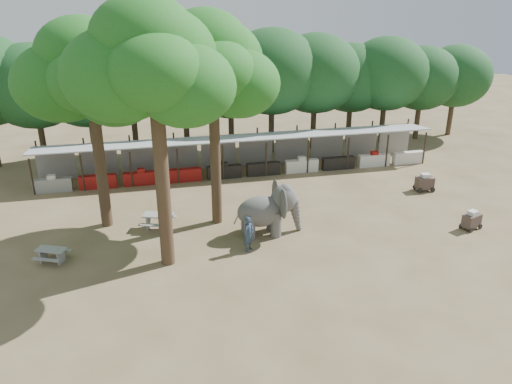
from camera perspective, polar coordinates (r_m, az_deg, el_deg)
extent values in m
plane|color=brown|center=(23.62, 5.20, -8.73)|extent=(100.00, 100.00, 0.00)
cube|color=#A4A6AC|center=(35.19, -1.77, 6.21)|extent=(28.00, 2.99, 0.39)
cylinder|color=#2D2319|center=(34.17, -22.45, 1.75)|extent=(0.12, 0.12, 2.40)
cylinder|color=#2D2319|center=(36.64, -21.92, 3.45)|extent=(0.12, 0.12, 2.80)
cube|color=gray|center=(34.64, -22.22, 0.72)|extent=(2.38, 0.50, 0.90)
cube|color=gray|center=(36.71, -21.85, 2.84)|extent=(2.52, 0.12, 2.00)
cylinder|color=#2D2319|center=(33.79, -17.78, 2.17)|extent=(0.12, 0.12, 2.40)
cylinder|color=#2D2319|center=(36.29, -17.57, 3.86)|extent=(0.12, 0.12, 2.80)
cube|color=maroon|center=(34.28, -17.62, 1.13)|extent=(2.38, 0.50, 0.90)
cube|color=gray|center=(36.36, -17.50, 3.24)|extent=(2.52, 0.12, 2.00)
cylinder|color=#2D2319|center=(33.65, -13.04, 2.59)|extent=(0.12, 0.12, 2.40)
cylinder|color=#2D2319|center=(36.16, -13.15, 4.25)|extent=(0.12, 0.12, 2.80)
cube|color=maroon|center=(34.13, -12.95, 1.53)|extent=(2.38, 0.50, 0.90)
cube|color=gray|center=(36.23, -13.10, 3.63)|extent=(2.52, 0.12, 2.00)
cylinder|color=#2D2319|center=(33.74, -8.30, 2.98)|extent=(0.12, 0.12, 2.40)
cylinder|color=#2D2319|center=(36.24, -8.72, 4.62)|extent=(0.12, 0.12, 2.80)
cube|color=maroon|center=(34.22, -8.27, 1.93)|extent=(2.38, 0.50, 0.90)
cube|color=gray|center=(36.32, -8.68, 4.00)|extent=(2.52, 0.12, 2.00)
cylinder|color=#2D2319|center=(34.06, -3.60, 3.36)|extent=(0.12, 0.12, 2.40)
cylinder|color=#2D2319|center=(36.54, -4.34, 4.96)|extent=(0.12, 0.12, 2.80)
cube|color=black|center=(34.54, -3.64, 2.30)|extent=(2.38, 0.50, 0.90)
cube|color=gray|center=(36.61, -4.31, 4.34)|extent=(2.52, 0.12, 2.00)
cylinder|color=#2D2319|center=(34.61, 0.98, 3.70)|extent=(0.12, 0.12, 2.40)
cylinder|color=#2D2319|center=(37.05, -0.04, 5.26)|extent=(0.12, 0.12, 2.80)
cube|color=black|center=(35.08, 0.87, 2.66)|extent=(2.38, 0.50, 0.90)
cube|color=gray|center=(37.12, -0.02, 4.65)|extent=(2.52, 0.12, 2.00)
cylinder|color=#2D2319|center=(35.37, 5.39, 4.01)|extent=(0.12, 0.12, 2.40)
cylinder|color=#2D2319|center=(37.76, 4.12, 5.52)|extent=(0.12, 0.12, 2.80)
cube|color=silver|center=(35.83, 5.23, 2.98)|extent=(2.38, 0.50, 0.90)
cube|color=gray|center=(37.83, 4.13, 4.92)|extent=(2.52, 0.12, 2.00)
cylinder|color=#2D2319|center=(36.33, 9.60, 4.28)|extent=(0.12, 0.12, 2.40)
cylinder|color=#2D2319|center=(38.66, 8.11, 5.75)|extent=(0.12, 0.12, 2.80)
cube|color=black|center=(36.77, 9.38, 3.28)|extent=(2.38, 0.50, 0.90)
cube|color=gray|center=(38.73, 8.10, 5.16)|extent=(2.52, 0.12, 2.00)
cylinder|color=#2D2319|center=(37.47, 13.58, 4.51)|extent=(0.12, 0.12, 2.40)
cylinder|color=#2D2319|center=(39.74, 11.90, 5.94)|extent=(0.12, 0.12, 2.80)
cube|color=silver|center=(37.90, 13.31, 3.54)|extent=(2.38, 0.50, 0.90)
cube|color=gray|center=(39.80, 11.89, 5.36)|extent=(2.52, 0.12, 2.00)
cylinder|color=#2D2319|center=(38.78, 17.30, 4.71)|extent=(0.12, 0.12, 2.40)
cylinder|color=#2D2319|center=(40.98, 15.48, 6.09)|extent=(0.12, 0.12, 2.80)
cube|color=silver|center=(39.20, 17.00, 3.77)|extent=(2.38, 0.50, 0.90)
cube|color=gray|center=(41.04, 15.46, 5.53)|extent=(2.52, 0.12, 2.00)
cylinder|color=#332316|center=(27.34, -17.62, 5.16)|extent=(0.60, 0.60, 9.20)
cone|color=#332316|center=(26.48, -18.78, 14.72)|extent=(0.57, 0.57, 2.88)
ellipsoid|color=#145517|center=(27.11, -21.37, 11.57)|extent=(4.80, 4.80, 3.94)
ellipsoid|color=#145517|center=(26.05, -15.74, 10.98)|extent=(4.20, 4.20, 3.44)
ellipsoid|color=#145517|center=(27.64, -17.99, 13.43)|extent=(5.20, 5.20, 4.26)
ellipsoid|color=#145517|center=(25.33, -18.71, 11.97)|extent=(3.80, 3.80, 3.12)
ellipsoid|color=#145517|center=(26.70, -19.41, 14.74)|extent=(4.40, 4.40, 3.61)
cylinder|color=#332316|center=(22.29, -10.84, 3.75)|extent=(0.64, 0.64, 10.40)
cone|color=#332316|center=(21.30, -11.86, 17.16)|extent=(0.61, 0.61, 3.25)
ellipsoid|color=#145517|center=(21.77, -15.34, 12.81)|extent=(4.80, 4.80, 3.94)
ellipsoid|color=#145517|center=(21.01, -8.05, 11.95)|extent=(4.20, 4.20, 3.44)
ellipsoid|color=#145517|center=(22.49, -11.25, 14.97)|extent=(5.20, 5.20, 4.26)
ellipsoid|color=#145517|center=(20.14, -11.44, 13.33)|extent=(3.80, 3.80, 3.12)
ellipsoid|color=#145517|center=(21.50, -12.68, 16.71)|extent=(4.40, 4.40, 3.61)
cylinder|color=#332316|center=(26.49, -4.74, 6.05)|extent=(0.56, 0.56, 9.60)
cone|color=#332316|center=(25.61, -5.08, 16.44)|extent=(0.53, 0.53, 3.00)
ellipsoid|color=#145517|center=(25.91, -8.22, 13.16)|extent=(4.80, 4.80, 3.94)
ellipsoid|color=#145517|center=(25.46, -2.00, 12.30)|extent=(4.20, 4.20, 3.44)
ellipsoid|color=#145517|center=(26.81, -4.94, 14.88)|extent=(5.20, 5.20, 4.26)
ellipsoid|color=#145517|center=(24.46, -4.53, 13.52)|extent=(3.80, 3.80, 3.12)
ellipsoid|color=#145517|center=(25.77, -5.83, 16.36)|extent=(4.40, 4.40, 3.61)
cylinder|color=#332316|center=(40.78, -27.01, 5.09)|extent=(0.44, 0.44, 3.74)
cylinder|color=#332316|center=(40.10, -22.39, 5.59)|extent=(0.44, 0.44, 3.74)
ellipsoid|color=#0E3715|center=(39.34, -23.16, 10.69)|extent=(6.46, 5.95, 5.61)
cylinder|color=#332316|center=(39.68, -17.64, 6.06)|extent=(0.44, 0.44, 3.74)
ellipsoid|color=#0E3715|center=(38.91, -18.26, 11.23)|extent=(6.46, 5.95, 5.61)
cylinder|color=#332316|center=(39.54, -12.81, 6.49)|extent=(0.44, 0.44, 3.74)
ellipsoid|color=#0E3715|center=(38.77, -13.27, 11.70)|extent=(6.46, 5.95, 5.61)
cylinder|color=#332316|center=(39.68, -7.98, 6.88)|extent=(0.44, 0.44, 3.74)
ellipsoid|color=#0E3715|center=(38.91, -8.26, 12.08)|extent=(6.46, 5.95, 5.61)
cylinder|color=#332316|center=(40.10, -3.20, 7.21)|extent=(0.44, 0.44, 3.74)
ellipsoid|color=#0E3715|center=(39.34, -3.32, 12.37)|extent=(6.46, 5.95, 5.61)
cylinder|color=#332316|center=(40.79, 1.45, 7.49)|extent=(0.44, 0.44, 3.74)
ellipsoid|color=#0E3715|center=(40.04, 1.50, 12.57)|extent=(6.46, 5.95, 5.61)
cylinder|color=#332316|center=(41.73, 5.92, 7.71)|extent=(0.44, 0.44, 3.74)
ellipsoid|color=#0E3715|center=(41.00, 6.13, 12.67)|extent=(6.46, 5.95, 5.61)
cylinder|color=#332316|center=(42.92, 10.18, 7.88)|extent=(0.44, 0.44, 3.74)
ellipsoid|color=#0E3715|center=(42.21, 10.52, 12.70)|extent=(6.46, 5.95, 5.61)
cylinder|color=#332316|center=(44.32, 14.19, 8.00)|extent=(0.44, 0.44, 3.74)
ellipsoid|color=#0E3715|center=(43.63, 14.64, 12.66)|extent=(6.46, 5.95, 5.61)
cylinder|color=#332316|center=(45.92, 17.94, 8.08)|extent=(0.44, 0.44, 3.74)
ellipsoid|color=#0E3715|center=(45.26, 18.48, 12.56)|extent=(6.46, 5.95, 5.61)
cylinder|color=#332316|center=(47.70, 21.42, 8.12)|extent=(0.44, 0.44, 3.74)
ellipsoid|color=#0E3715|center=(47.06, 22.04, 12.43)|extent=(6.46, 5.95, 5.61)
ellipsoid|color=#494646|center=(26.10, 0.58, -2.22)|extent=(2.55, 1.49, 1.65)
cylinder|color=#494646|center=(25.88, -0.73, -4.01)|extent=(0.59, 0.59, 1.38)
cylinder|color=#494646|center=(26.57, -1.09, -3.29)|extent=(0.59, 0.59, 1.38)
cylinder|color=#494646|center=(26.18, 2.28, -3.70)|extent=(0.59, 0.59, 1.38)
cylinder|color=#494646|center=(26.87, 1.84, -3.00)|extent=(0.59, 0.59, 1.38)
ellipsoid|color=#494646|center=(26.16, 3.17, -0.80)|extent=(1.41, 1.14, 1.53)
ellipsoid|color=#494646|center=(25.42, 3.12, -1.39)|extent=(0.24, 1.25, 1.57)
ellipsoid|color=#494646|center=(26.74, 2.24, -0.17)|extent=(0.24, 1.25, 1.57)
cone|color=#494646|center=(26.78, 4.65, -2.74)|extent=(0.63, 0.63, 1.73)
imported|color=#26384C|center=(24.67, -0.83, -4.80)|extent=(0.77, 0.78, 1.83)
cube|color=gray|center=(25.68, -22.39, -6.08)|extent=(1.52, 1.14, 0.06)
cube|color=gray|center=(26.08, -23.15, -6.62)|extent=(0.30, 0.54, 0.64)
cube|color=gray|center=(25.60, -21.40, -6.88)|extent=(0.30, 0.54, 0.64)
cube|color=gray|center=(25.44, -22.89, -7.14)|extent=(1.36, 0.76, 0.05)
cube|color=gray|center=(26.18, -21.73, -6.12)|extent=(1.36, 0.76, 0.05)
cube|color=gray|center=(27.49, -11.11, -2.60)|extent=(1.81, 1.28, 0.07)
cube|color=gray|center=(27.83, -12.13, -3.30)|extent=(0.33, 0.66, 0.77)
cube|color=gray|center=(27.51, -9.95, -3.43)|extent=(0.33, 0.66, 0.77)
cube|color=gray|center=(27.11, -11.43, -3.75)|extent=(1.65, 0.81, 0.06)
cube|color=gray|center=(28.15, -10.71, -2.70)|extent=(1.65, 0.81, 0.06)
cube|color=#382B26|center=(29.47, 23.42, -3.00)|extent=(1.13, 0.89, 0.69)
cylinder|color=black|center=(29.14, 23.39, -4.03)|extent=(0.30, 0.16, 0.30)
cylinder|color=black|center=(29.77, 24.26, -3.63)|extent=(0.30, 0.16, 0.30)
cylinder|color=black|center=(29.46, 22.36, -3.59)|extent=(0.30, 0.16, 0.30)
cylinder|color=black|center=(30.08, 23.25, -3.21)|extent=(0.30, 0.16, 0.30)
cube|color=silver|center=(29.30, 23.55, -2.21)|extent=(0.60, 0.54, 0.25)
cube|color=#382B26|center=(34.01, 18.71, 1.00)|extent=(1.13, 0.72, 0.76)
cylinder|color=black|center=(33.64, 18.25, 0.14)|extent=(0.33, 0.09, 0.33)
cylinder|color=black|center=(34.05, 19.55, 0.23)|extent=(0.33, 0.09, 0.33)
cylinder|color=black|center=(34.23, 17.72, 0.58)|extent=(0.33, 0.09, 0.33)
cylinder|color=black|center=(34.63, 19.00, 0.66)|extent=(0.33, 0.09, 0.33)
cube|color=silver|center=(33.84, 18.80, 1.77)|extent=(0.57, 0.47, 0.27)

